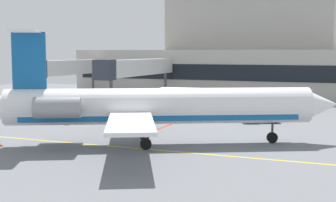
# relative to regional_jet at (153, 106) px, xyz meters

# --- Properties ---
(ground) EXTENTS (120.00, 120.00, 0.11)m
(ground) POSITION_rel_regional_jet_xyz_m (-1.94, -0.01, -3.25)
(ground) COLOR slate
(terminal_building) EXTENTS (68.57, 15.42, 21.72)m
(terminal_building) POSITION_rel_regional_jet_xyz_m (-0.41, 48.12, 4.47)
(terminal_building) COLOR #B7B2A8
(terminal_building) RESTS_ON ground
(jet_bridge_west) EXTENTS (2.40, 23.06, 6.69)m
(jet_bridge_west) POSITION_rel_regional_jet_xyz_m (-14.77, 27.70, 2.11)
(jet_bridge_west) COLOR silver
(jet_bridge_west) RESTS_ON ground
(jet_bridge_east) EXTENTS (2.40, 18.49, 6.43)m
(jet_bridge_east) POSITION_rel_regional_jet_xyz_m (-28.88, 30.02, 1.84)
(jet_bridge_east) COLOR silver
(jet_bridge_east) RESTS_ON ground
(regional_jet) EXTENTS (28.93, 21.32, 9.38)m
(regional_jet) POSITION_rel_regional_jet_xyz_m (0.00, 0.00, 0.00)
(regional_jet) COLOR white
(regional_jet) RESTS_ON ground
(baggage_tug) EXTENTS (4.53, 3.23, 1.99)m
(baggage_tug) POSITION_rel_regional_jet_xyz_m (5.34, 15.93, -2.28)
(baggage_tug) COLOR #1E4CB2
(baggage_tug) RESTS_ON ground
(pushback_tractor) EXTENTS (3.23, 1.87, 2.11)m
(pushback_tractor) POSITION_rel_regional_jet_xyz_m (-1.94, 28.46, -2.25)
(pushback_tractor) COLOR #1E4CB2
(pushback_tractor) RESTS_ON ground
(belt_loader) EXTENTS (2.17, 4.05, 2.06)m
(belt_loader) POSITION_rel_regional_jet_xyz_m (-16.85, 23.83, -2.27)
(belt_loader) COLOR #1E4CB2
(belt_loader) RESTS_ON ground
(fuel_tank) EXTENTS (7.63, 2.68, 2.23)m
(fuel_tank) POSITION_rel_regional_jet_xyz_m (-9.84, 32.79, -1.94)
(fuel_tank) COLOR white
(fuel_tank) RESTS_ON ground
(safety_cone_alpha) EXTENTS (0.47, 0.47, 0.55)m
(safety_cone_alpha) POSITION_rel_regional_jet_xyz_m (-12.67, 6.31, -2.96)
(safety_cone_alpha) COLOR orange
(safety_cone_alpha) RESTS_ON ground
(safety_cone_charlie) EXTENTS (0.47, 0.47, 0.55)m
(safety_cone_charlie) POSITION_rel_regional_jet_xyz_m (-2.10, 4.31, -2.96)
(safety_cone_charlie) COLOR orange
(safety_cone_charlie) RESTS_ON ground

